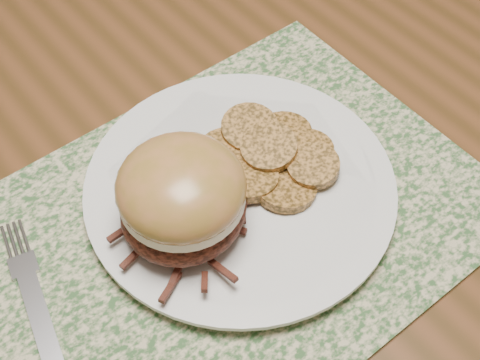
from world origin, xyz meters
The scene contains 6 objects.
dining_table centered at (0.00, 0.00, 0.67)m, with size 1.50×0.90×0.75m.
placemat centered at (-0.06, -0.02, 0.75)m, with size 0.45×0.33×0.00m, color #32562C.
dinner_plate centered at (-0.03, 0.00, 0.76)m, with size 0.26×0.26×0.02m, color silver.
pork_sandwich centered at (-0.10, 0.00, 0.81)m, with size 0.14×0.14×0.08m.
roasted_potatoes centered at (0.00, 0.00, 0.78)m, with size 0.13×0.13×0.03m.
fork centered at (-0.23, 0.01, 0.76)m, with size 0.06×0.19×0.00m.
Camera 1 is at (-0.25, -0.28, 1.24)m, focal length 50.00 mm.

